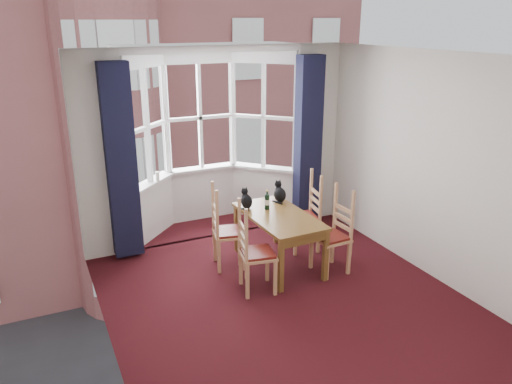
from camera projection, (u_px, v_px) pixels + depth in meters
floor at (290, 305)px, 5.77m from camera, size 4.50×4.50×0.00m
ceiling at (296, 55)px, 4.86m from camera, size 4.50×4.50×0.00m
wall_left at (100, 221)px, 4.52m from camera, size 0.00×4.50×4.50m
wall_right at (435, 169)px, 6.12m from camera, size 0.00×4.50×4.50m
wall_near at (454, 288)px, 3.39m from camera, size 4.00×0.00×4.00m
wall_back_pier_left at (101, 158)px, 6.58m from camera, size 0.70×0.12×2.80m
wall_back_pier_right at (315, 135)px, 7.90m from camera, size 0.70×0.12×2.80m
bay_window at (206, 138)px, 7.67m from camera, size 2.76×0.94×2.80m
curtain_left at (121, 163)px, 6.54m from camera, size 0.38×0.22×2.60m
curtain_right at (308, 142)px, 7.67m from camera, size 0.38×0.22×2.60m
dining_table at (279, 221)px, 6.53m from camera, size 0.77×1.39×0.72m
chair_left_near at (250, 255)px, 5.94m from camera, size 0.47×0.49×0.92m
chair_left_far at (222, 234)px, 6.54m from camera, size 0.48×0.49×0.92m
chair_right_near at (337, 237)px, 6.45m from camera, size 0.42×0.44×0.92m
chair_right_far at (309, 217)px, 7.07m from camera, size 0.47×0.48×0.92m
cat_left at (246, 200)px, 6.71m from camera, size 0.15×0.21×0.28m
cat_right at (280, 193)px, 6.95m from camera, size 0.18×0.24×0.31m
wine_bottle at (267, 201)px, 6.66m from camera, size 0.07×0.07×0.27m
candle_tall at (157, 176)px, 7.36m from camera, size 0.06×0.06×0.14m
street at (69, 155)px, 35.34m from camera, size 80.00×80.00×0.00m
tenement_building at (96, 66)px, 17.24m from camera, size 18.40×7.80×15.20m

